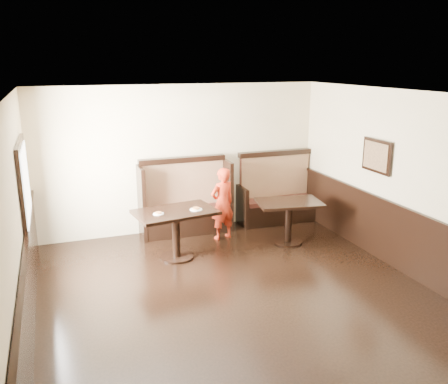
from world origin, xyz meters
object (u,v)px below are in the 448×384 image
child (222,204)px  table_neighbor (289,212)px  table_main (176,222)px  booth_main (185,206)px  booth_neighbor (277,198)px

child → table_neighbor: bearing=134.5°
table_main → booth_main: bearing=59.3°
table_main → table_neighbor: bearing=-8.9°
child → booth_main: bearing=-61.9°
booth_main → booth_neighbor: same height
booth_neighbor → table_neighbor: 1.26m
booth_main → table_neighbor: size_ratio=1.42×
table_main → table_neighbor: (2.09, -0.02, -0.05)m
table_main → table_neighbor: size_ratio=1.15×
booth_neighbor → table_main: size_ratio=1.17×
booth_neighbor → child: bearing=-157.3°
table_main → booth_neighbor: bearing=17.5°
booth_main → table_main: bearing=-112.3°
booth_main → table_neighbor: (1.60, -1.20, 0.06)m
table_neighbor → table_main: bearing=-170.9°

